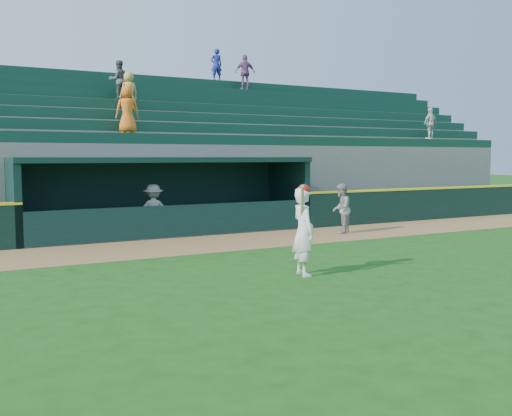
# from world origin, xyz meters

# --- Properties ---
(ground) EXTENTS (120.00, 120.00, 0.00)m
(ground) POSITION_xyz_m (0.00, 0.00, 0.00)
(ground) COLOR #184A12
(ground) RESTS_ON ground
(warning_track) EXTENTS (40.00, 3.00, 0.01)m
(warning_track) POSITION_xyz_m (0.00, 4.90, 0.01)
(warning_track) COLOR olive
(warning_track) RESTS_ON ground
(field_wall_right) EXTENTS (15.50, 0.30, 1.20)m
(field_wall_right) POSITION_xyz_m (12.25, 6.55, 0.60)
(field_wall_right) COLOR black
(field_wall_right) RESTS_ON ground
(wall_stripe_right) EXTENTS (15.50, 0.32, 0.06)m
(wall_stripe_right) POSITION_xyz_m (12.25, 6.55, 1.23)
(wall_stripe_right) COLOR yellow
(wall_stripe_right) RESTS_ON field_wall_right
(dugout_player_front) EXTENTS (1.00, 0.97, 1.62)m
(dugout_player_front) POSITION_xyz_m (4.91, 4.91, 0.81)
(dugout_player_front) COLOR gray
(dugout_player_front) RESTS_ON ground
(dugout_player_inside) EXTENTS (1.18, 0.86, 1.63)m
(dugout_player_inside) POSITION_xyz_m (-0.67, 7.05, 0.82)
(dugout_player_inside) COLOR #9D9D98
(dugout_player_inside) RESTS_ON ground
(dugout) EXTENTS (9.40, 2.80, 2.46)m
(dugout) POSITION_xyz_m (0.00, 8.00, 1.36)
(dugout) COLOR slate
(dugout) RESTS_ON ground
(stands) EXTENTS (34.50, 6.25, 7.43)m
(stands) POSITION_xyz_m (-0.01, 12.57, 2.39)
(stands) COLOR slate
(stands) RESTS_ON ground
(batter_at_plate) EXTENTS (0.60, 0.81, 1.93)m
(batter_at_plate) POSITION_xyz_m (0.26, 0.00, 0.96)
(batter_at_plate) COLOR white
(batter_at_plate) RESTS_ON ground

